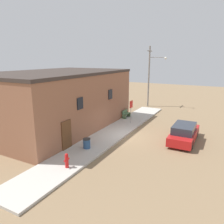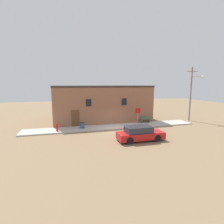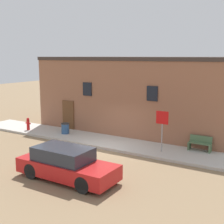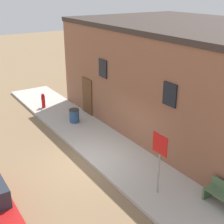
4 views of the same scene
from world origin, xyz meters
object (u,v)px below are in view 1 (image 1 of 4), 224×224
object	(u,v)px
fire_hydrant	(67,160)
utility_pole	(150,74)
parked_car	(184,133)
stop_sign	(131,108)
trash_bin	(87,143)
bench	(126,114)

from	to	relation	value
fire_hydrant	utility_pole	distance (m)	19.57
utility_pole	parked_car	xyz separation A→B (m)	(-11.23, -6.61, -3.71)
utility_pole	parked_car	size ratio (longest dim) A/B	1.74
parked_car	stop_sign	bearing A→B (deg)	68.39
stop_sign	utility_pole	distance (m)	9.51
parked_car	utility_pole	bearing A→B (deg)	30.47
fire_hydrant	utility_pole	size ratio (longest dim) A/B	0.11
trash_bin	utility_pole	size ratio (longest dim) A/B	0.09
bench	stop_sign	bearing A→B (deg)	-143.44
utility_pole	parked_car	bearing A→B (deg)	-149.53
bench	trash_bin	size ratio (longest dim) A/B	1.73
stop_sign	bench	bearing A→B (deg)	36.56
bench	utility_pole	xyz separation A→B (m)	(7.31, -0.16, 3.85)
bench	utility_pole	distance (m)	8.27
trash_bin	parked_car	world-z (taller)	parked_car
fire_hydrant	stop_sign	size ratio (longest dim) A/B	0.39
stop_sign	utility_pole	bearing A→B (deg)	7.12
fire_hydrant	trash_bin	size ratio (longest dim) A/B	1.23
stop_sign	parked_car	world-z (taller)	stop_sign
fire_hydrant	parked_car	distance (m)	9.51
fire_hydrant	stop_sign	world-z (taller)	stop_sign
stop_sign	utility_pole	world-z (taller)	utility_pole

